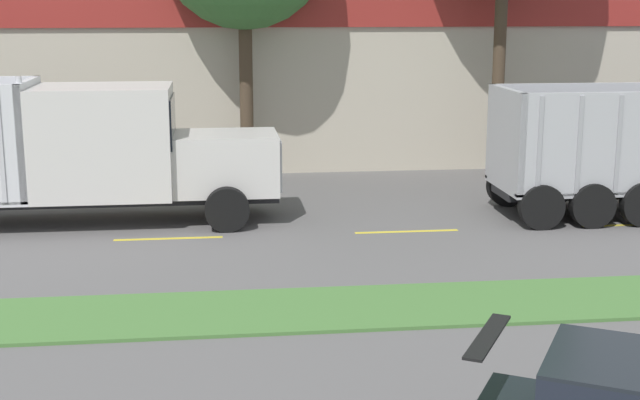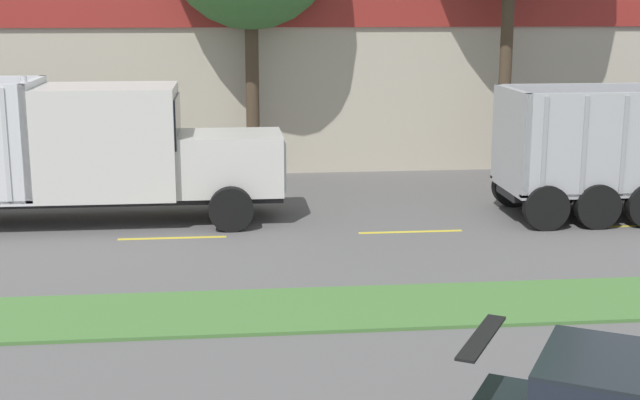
# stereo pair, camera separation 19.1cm
# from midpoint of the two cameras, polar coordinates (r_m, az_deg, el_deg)

# --- Properties ---
(grass_verge) EXTENTS (120.00, 2.20, 0.06)m
(grass_verge) POSITION_cam_midpoint_polar(r_m,az_deg,el_deg) (15.23, -2.08, -7.05)
(grass_verge) COLOR #477538
(grass_verge) RESTS_ON ground_plane
(centre_line_4) EXTENTS (2.40, 0.14, 0.01)m
(centre_line_4) POSITION_cam_midpoint_polar(r_m,az_deg,el_deg) (20.11, -9.95, -2.44)
(centre_line_4) COLOR yellow
(centre_line_4) RESTS_ON ground_plane
(centre_line_5) EXTENTS (2.40, 0.14, 0.01)m
(centre_line_5) POSITION_cam_midpoint_polar(r_m,az_deg,el_deg) (20.50, 5.30, -2.02)
(centre_line_5) COLOR yellow
(centre_line_5) RESTS_ON ground_plane
(centre_line_6) EXTENTS (2.40, 0.14, 0.01)m
(centre_line_6) POSITION_cam_midpoint_polar(r_m,az_deg,el_deg) (22.24, 19.05, -1.51)
(centre_line_6) COLOR yellow
(centre_line_6) RESTS_ON ground_plane
(dump_truck_lead) EXTENTS (11.53, 2.68, 3.55)m
(dump_truck_lead) POSITION_cam_midpoint_polar(r_m,az_deg,el_deg) (21.67, -15.97, 2.81)
(dump_truck_lead) COLOR black
(dump_truck_lead) RESTS_ON ground_plane
(store_building_backdrop) EXTENTS (26.54, 12.10, 5.27)m
(store_building_backdrop) POSITION_cam_midpoint_polar(r_m,az_deg,el_deg) (33.54, 3.84, 8.22)
(store_building_backdrop) COLOR #BCB29E
(store_building_backdrop) RESTS_ON ground_plane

